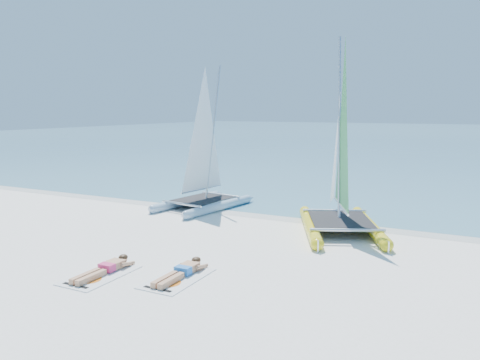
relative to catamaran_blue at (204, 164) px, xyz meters
The scene contains 9 objects.
ground 7.04m from the catamaran_blue, 54.55° to the right, with size 140.00×140.00×0.00m, color white.
sea 57.60m from the catamaran_blue, 86.06° to the left, with size 140.00×115.00×0.01m, color #7BC1CE.
wet_sand_strip 4.31m from the catamaran_blue, ahead, with size 140.00×1.40×0.01m, color silver.
catamaran_blue is the anchor object (origin of this frame).
catamaran_yellow 5.57m from the catamaran_blue, ahead, with size 3.90×5.16×6.36m.
towel_a 7.97m from the catamaran_blue, 77.06° to the right, with size 1.00×1.85×0.02m, color white.
sunbather_a 7.76m from the catamaran_blue, 76.73° to the right, with size 0.37×1.73×0.26m.
towel_b 7.95m from the catamaran_blue, 63.53° to the right, with size 1.00×1.85×0.02m, color white.
sunbather_b 7.76m from the catamaran_blue, 62.89° to the right, with size 0.37×1.73×0.26m.
Camera 1 is at (5.33, -9.85, 3.82)m, focal length 35.00 mm.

